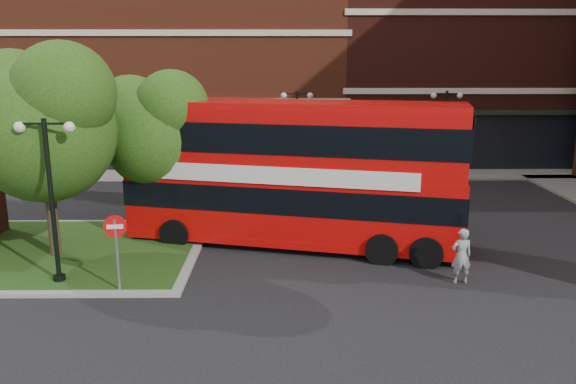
{
  "coord_description": "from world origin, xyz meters",
  "views": [
    {
      "loc": [
        1.22,
        -15.68,
        6.6
      ],
      "look_at": [
        1.42,
        3.82,
        2.0
      ],
      "focal_mm": 35.0,
      "sensor_mm": 36.0,
      "label": 1
    }
  ],
  "objects_px": {
    "car_white": "(399,169)",
    "bus": "(293,164)",
    "woman": "(461,256)",
    "car_silver": "(202,164)"
  },
  "relations": [
    {
      "from": "car_white",
      "to": "bus",
      "type": "bearing_deg",
      "value": 157.42
    },
    {
      "from": "woman",
      "to": "car_white",
      "type": "relative_size",
      "value": 0.39
    },
    {
      "from": "woman",
      "to": "car_silver",
      "type": "xyz_separation_m",
      "value": [
        -9.98,
        15.78,
        -0.1
      ]
    },
    {
      "from": "woman",
      "to": "car_white",
      "type": "xyz_separation_m",
      "value": [
        1.01,
        14.28,
        -0.13
      ]
    },
    {
      "from": "bus",
      "to": "woman",
      "type": "relative_size",
      "value": 7.11
    },
    {
      "from": "bus",
      "to": "car_silver",
      "type": "height_order",
      "value": "bus"
    },
    {
      "from": "woman",
      "to": "car_silver",
      "type": "distance_m",
      "value": 18.67
    },
    {
      "from": "bus",
      "to": "car_white",
      "type": "height_order",
      "value": "bus"
    },
    {
      "from": "woman",
      "to": "car_white",
      "type": "bearing_deg",
      "value": -99.49
    },
    {
      "from": "bus",
      "to": "car_white",
      "type": "bearing_deg",
      "value": 74.34
    }
  ]
}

